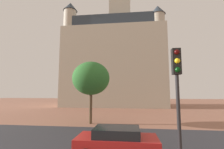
{
  "coord_description": "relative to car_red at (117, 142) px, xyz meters",
  "views": [
    {
      "loc": [
        1.21,
        -0.78,
        3.36
      ],
      "look_at": [
        -0.3,
        12.28,
        4.78
      ],
      "focal_mm": 24.68,
      "sensor_mm": 36.0,
      "label": 1
    }
  ],
  "objects": [
    {
      "name": "tree_curb_far",
      "position": [
        -3.4,
        7.64,
        4.01
      ],
      "size": [
        3.95,
        3.95,
        6.51
      ],
      "color": "brown",
      "rests_on": "ground_plane"
    },
    {
      "name": "ground_plane",
      "position": [
        -0.5,
        2.41,
        -0.7
      ],
      "size": [
        120.0,
        120.0,
        0.0
      ],
      "primitive_type": "plane",
      "color": "#93604C"
    },
    {
      "name": "traffic_light_pole",
      "position": [
        2.31,
        -2.97,
        2.65
      ],
      "size": [
        0.28,
        0.34,
        4.82
      ],
      "color": "black",
      "rests_on": "ground_plane"
    },
    {
      "name": "car_red",
      "position": [
        0.0,
        0.0,
        0.0
      ],
      "size": [
        4.25,
        2.04,
        1.45
      ],
      "color": "red",
      "rests_on": "ground_plane"
    },
    {
      "name": "landmark_building",
      "position": [
        -2.72,
        27.27,
        10.46
      ],
      "size": [
        22.7,
        10.47,
        37.15
      ],
      "color": "#B2A893",
      "rests_on": "ground_plane"
    },
    {
      "name": "street_asphalt_strip",
      "position": [
        -0.5,
        1.88,
        -0.7
      ],
      "size": [
        120.0,
        8.56,
        0.0
      ],
      "primitive_type": "cube",
      "color": "#2D2D33",
      "rests_on": "ground_plane"
    }
  ]
}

